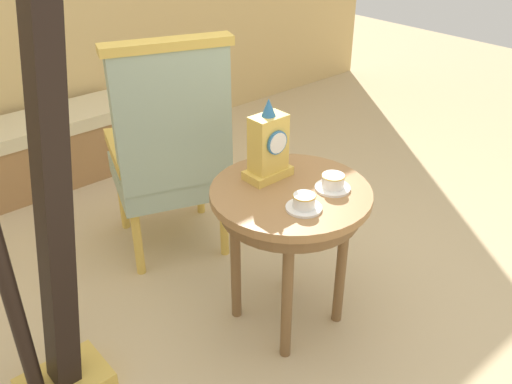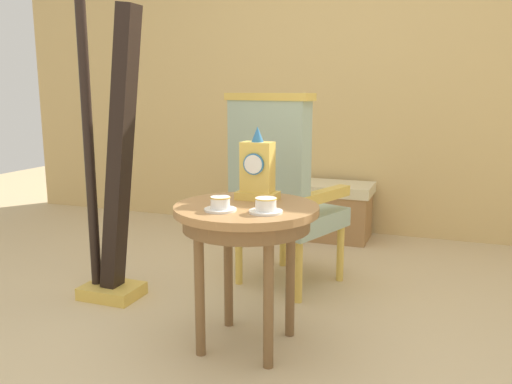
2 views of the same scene
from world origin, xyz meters
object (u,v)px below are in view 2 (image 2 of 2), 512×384
(mantel_clock, at_px, (257,171))
(armchair, at_px, (280,189))
(window_bench, at_px, (309,209))
(side_table, at_px, (246,224))
(harp, at_px, (111,171))
(teacup_right, at_px, (266,206))
(teacup_left, at_px, (220,204))

(mantel_clock, relative_size, armchair, 0.29)
(mantel_clock, relative_size, window_bench, 0.34)
(side_table, bearing_deg, harp, 163.57)
(teacup_right, xyz_separation_m, armchair, (-0.21, 0.84, -0.09))
(mantel_clock, xyz_separation_m, harp, (-0.89, 0.13, -0.07))
(teacup_left, bearing_deg, side_table, 64.42)
(mantel_clock, bearing_deg, teacup_right, -62.50)
(mantel_clock, xyz_separation_m, window_bench, (-0.21, 1.76, -0.57))
(harp, relative_size, window_bench, 1.80)
(teacup_left, relative_size, harp, 0.08)
(teacup_left, bearing_deg, armchair, 90.95)
(armchair, relative_size, harp, 0.63)
(teacup_right, relative_size, window_bench, 0.14)
(teacup_right, distance_m, window_bench, 2.08)
(side_table, relative_size, mantel_clock, 1.96)
(teacup_right, distance_m, harp, 1.08)
(teacup_left, distance_m, mantel_clock, 0.30)
(teacup_left, height_order, teacup_right, teacup_right)
(side_table, distance_m, armchair, 0.75)
(teacup_right, relative_size, harp, 0.08)
(teacup_right, relative_size, mantel_clock, 0.42)
(side_table, bearing_deg, teacup_right, -39.45)
(armchair, height_order, harp, harp)
(armchair, xyz_separation_m, window_bench, (-0.13, 1.16, -0.37))
(teacup_right, relative_size, armchair, 0.12)
(teacup_left, height_order, window_bench, teacup_left)
(teacup_left, relative_size, armchair, 0.12)
(window_bench, bearing_deg, armchair, -83.79)
(side_table, height_order, armchair, armchair)
(teacup_right, height_order, armchair, armchair)
(window_bench, bearing_deg, mantel_clock, -83.30)
(harp, bearing_deg, teacup_right, -19.82)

